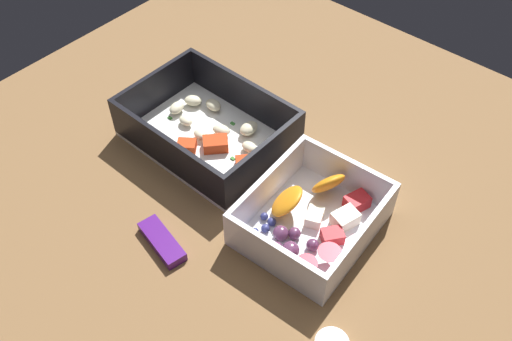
% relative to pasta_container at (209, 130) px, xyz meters
% --- Properties ---
extents(table_surface, '(0.80, 0.80, 0.02)m').
position_rel_pasta_container_xyz_m(table_surface, '(-0.08, 0.01, -0.03)').
color(table_surface, brown).
rests_on(table_surface, ground).
extents(pasta_container, '(0.21, 0.15, 0.06)m').
position_rel_pasta_container_xyz_m(pasta_container, '(0.00, 0.00, 0.00)').
color(pasta_container, white).
rests_on(pasta_container, table_surface).
extents(fruit_bowl, '(0.14, 0.16, 0.05)m').
position_rel_pasta_container_xyz_m(fruit_bowl, '(-0.19, 0.03, -0.00)').
color(fruit_bowl, white).
rests_on(fruit_bowl, table_surface).
extents(candy_bar, '(0.07, 0.04, 0.01)m').
position_rel_pasta_container_xyz_m(candy_bar, '(-0.07, 0.16, -0.01)').
color(candy_bar, '#51197A').
rests_on(candy_bar, table_surface).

